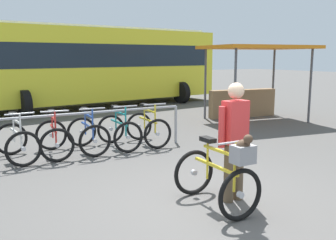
# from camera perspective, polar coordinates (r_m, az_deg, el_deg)

# --- Properties ---
(ground_plane) EXTENTS (80.00, 80.00, 0.00)m
(ground_plane) POSITION_cam_1_polar(r_m,az_deg,el_deg) (5.27, 6.69, -12.60)
(ground_plane) COLOR #514F4C
(bike_rack_rail) EXTENTS (4.61, 0.22, 0.88)m
(bike_rack_rail) POSITION_cam_1_polar(r_m,az_deg,el_deg) (7.79, -13.38, -0.14)
(bike_rack_rail) COLOR #99999E
(bike_rack_rail) RESTS_ON ground
(racked_bike_white) EXTENTS (0.71, 1.13, 0.97)m
(racked_bike_white) POSITION_cam_1_polar(r_m,az_deg,el_deg) (7.80, -21.84, -3.07)
(racked_bike_white) COLOR black
(racked_bike_white) RESTS_ON ground
(racked_bike_red) EXTENTS (0.82, 1.18, 0.97)m
(racked_bike_red) POSITION_cam_1_polar(r_m,az_deg,el_deg) (7.92, -16.82, -2.61)
(racked_bike_red) COLOR black
(racked_bike_red) RESTS_ON ground
(racked_bike_blue) EXTENTS (0.74, 1.14, 0.97)m
(racked_bike_blue) POSITION_cam_1_polar(r_m,az_deg,el_deg) (8.09, -11.98, -2.14)
(racked_bike_blue) COLOR black
(racked_bike_blue) RESTS_ON ground
(racked_bike_teal) EXTENTS (0.71, 1.12, 0.97)m
(racked_bike_teal) POSITION_cam_1_polar(r_m,az_deg,el_deg) (8.32, -7.38, -1.69)
(racked_bike_teal) COLOR black
(racked_bike_teal) RESTS_ON ground
(racked_bike_yellow) EXTENTS (0.73, 1.14, 0.97)m
(racked_bike_yellow) POSITION_cam_1_polar(r_m,az_deg,el_deg) (8.60, -3.05, -1.25)
(racked_bike_yellow) COLOR black
(racked_bike_yellow) RESTS_ON ground
(featured_bicycle) EXTENTS (0.70, 1.22, 1.09)m
(featured_bicycle) POSITION_cam_1_polar(r_m,az_deg,el_deg) (4.98, 8.02, -8.04)
(featured_bicycle) COLOR black
(featured_bicycle) RESTS_ON ground
(person_with_featured_bike) EXTENTS (0.53, 0.22, 1.64)m
(person_with_featured_bike) POSITION_cam_1_polar(r_m,az_deg,el_deg) (5.21, 10.01, -2.49)
(person_with_featured_bike) COLOR brown
(person_with_featured_bike) RESTS_ON ground
(bus_distant) EXTENTS (10.18, 3.97, 3.08)m
(bus_distant) POSITION_cam_1_polar(r_m,az_deg,el_deg) (15.38, -10.54, 8.54)
(bus_distant) COLOR yellow
(bus_distant) RESTS_ON ground
(market_stall) EXTENTS (3.46, 2.81, 2.30)m
(market_stall) POSITION_cam_1_polar(r_m,az_deg,el_deg) (12.30, 12.30, 6.64)
(market_stall) COLOR #4C4C51
(market_stall) RESTS_ON ground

